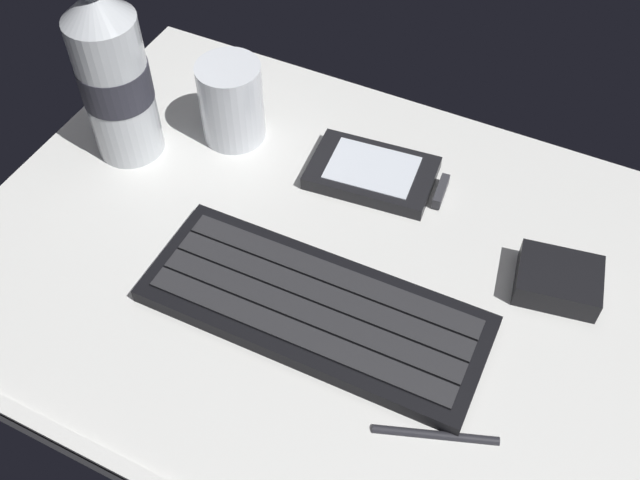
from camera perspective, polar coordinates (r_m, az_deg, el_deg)
name	(u,v)px	position (r cm, az deg, el deg)	size (l,w,h in cm)	color
ground_plane	(319,270)	(66.28, -0.09, -2.33)	(64.00, 48.00, 2.80)	silver
keyboard	(315,308)	(61.71, -0.42, -5.29)	(29.12, 11.33, 1.70)	black
handheld_device	(378,175)	(71.92, 4.52, 5.05)	(13.31, 8.78, 1.50)	black
juice_cup	(232,104)	(74.92, -6.85, 10.37)	(6.40, 6.40, 8.50)	silver
water_bottle	(113,75)	(72.30, -15.69, 12.19)	(6.73, 6.73, 20.80)	silver
charger_block	(558,280)	(66.08, 17.95, -2.99)	(7.00, 5.60, 2.40)	black
stylus_pen	(436,433)	(57.40, 8.95, -14.55)	(0.70, 0.70, 9.50)	#26262B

